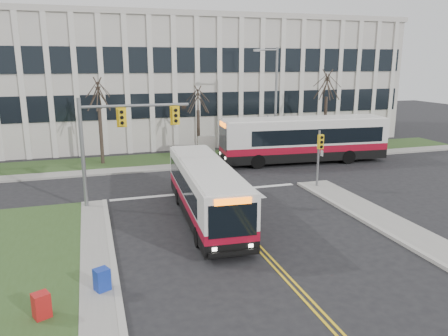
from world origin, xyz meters
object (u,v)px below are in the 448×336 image
at_px(bus_main, 206,192).
at_px(newspaper_box_blue, 102,281).
at_px(newspaper_box_red, 42,307).
at_px(streetlight, 274,97).
at_px(bus_cross, 304,141).
at_px(directory_sign, 206,146).

height_order(bus_main, newspaper_box_blue, bus_main).
distance_m(newspaper_box_blue, newspaper_box_red, 2.24).
distance_m(streetlight, bus_main, 16.14).
bearing_deg(bus_cross, newspaper_box_red, -41.28).
bearing_deg(bus_main, bus_cross, 46.82).
relative_size(directory_sign, bus_cross, 0.15).
relative_size(bus_cross, newspaper_box_blue, 14.21).
distance_m(streetlight, directory_sign, 6.96).
xyz_separation_m(streetlight, newspaper_box_blue, (-14.83, -18.96, -4.72)).
bearing_deg(bus_main, directory_sign, 78.30).
xyz_separation_m(directory_sign, bus_cross, (7.28, -3.50, 0.63)).
xyz_separation_m(directory_sign, newspaper_box_red, (-11.21, -21.42, -0.70)).
bearing_deg(newspaper_box_blue, directory_sign, 40.95).
bearing_deg(newspaper_box_red, streetlight, 25.91).
distance_m(bus_main, newspaper_box_blue, 8.45).
height_order(streetlight, newspaper_box_red, streetlight).
height_order(bus_cross, newspaper_box_red, bus_cross).
height_order(directory_sign, newspaper_box_red, directory_sign).
bearing_deg(newspaper_box_red, directory_sign, 38.05).
bearing_deg(bus_cross, directory_sign, -111.07).
bearing_deg(bus_cross, streetlight, -136.90).
xyz_separation_m(streetlight, directory_sign, (-5.53, 1.30, -4.02)).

